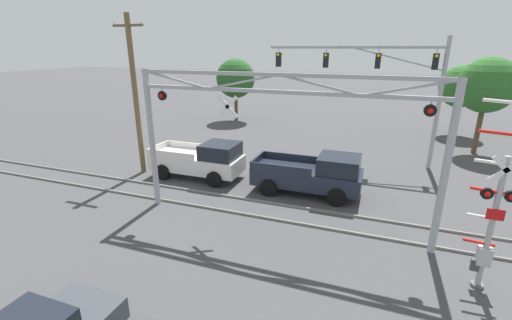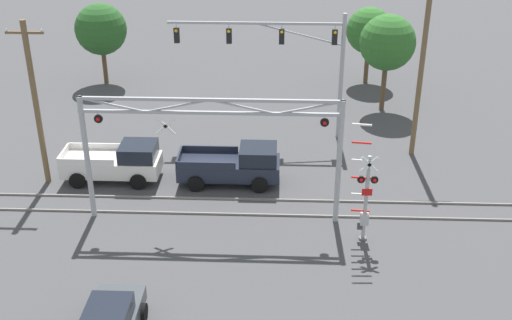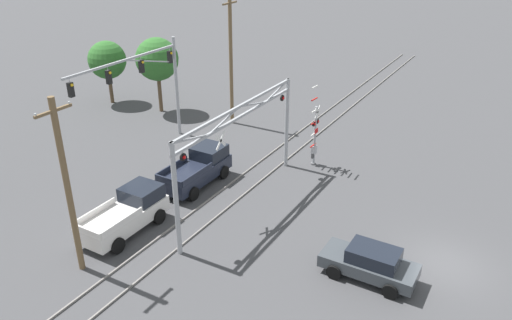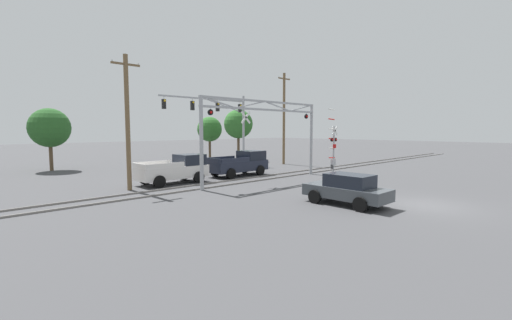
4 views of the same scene
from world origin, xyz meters
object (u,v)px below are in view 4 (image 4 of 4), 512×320
at_px(crossing_gantry, 265,126).
at_px(background_tree_far_right_verge, 210,129).
at_px(sedan_waiting, 347,189).
at_px(background_tree_far_left_verge, 50,128).
at_px(background_tree_beyond_span, 238,124).
at_px(pickup_truck_following, 176,169).
at_px(utility_pole_left, 127,121).
at_px(traffic_signal_span, 224,116).
at_px(pickup_truck_lead, 241,164).
at_px(utility_pole_right, 284,118).
at_px(crossing_signal_mast, 333,151).

relative_size(crossing_gantry, background_tree_far_right_verge, 2.10).
bearing_deg(crossing_gantry, background_tree_far_right_verge, 64.59).
relative_size(sedan_waiting, background_tree_far_right_verge, 0.78).
height_order(sedan_waiting, background_tree_far_left_verge, background_tree_far_left_verge).
bearing_deg(background_tree_far_left_verge, background_tree_beyond_span, -12.75).
relative_size(pickup_truck_following, utility_pole_left, 0.59).
distance_m(traffic_signal_span, pickup_truck_lead, 7.92).
bearing_deg(utility_pole_left, sedan_waiting, -62.50).
relative_size(utility_pole_right, background_tree_beyond_span, 1.58).
bearing_deg(background_tree_far_left_verge, background_tree_far_right_verge, 2.72).
bearing_deg(utility_pole_right, crossing_signal_mast, -112.86).
distance_m(pickup_truck_lead, utility_pole_right, 11.17).
bearing_deg(sedan_waiting, crossing_signal_mast, 36.86).
bearing_deg(background_tree_far_left_verge, pickup_truck_lead, -54.95).
xyz_separation_m(pickup_truck_following, utility_pole_left, (-3.56, -0.40, 3.36)).
distance_m(utility_pole_right, background_tree_beyond_span, 6.80).
distance_m(pickup_truck_lead, utility_pole_left, 10.21).
distance_m(traffic_signal_span, pickup_truck_following, 11.66).
height_order(pickup_truck_lead, background_tree_far_right_verge, background_tree_far_right_verge).
xyz_separation_m(traffic_signal_span, utility_pole_left, (-12.73, -6.31, -0.78)).
height_order(crossing_gantry, background_tree_far_left_verge, crossing_gantry).
bearing_deg(crossing_gantry, sedan_waiting, -107.66).
relative_size(traffic_signal_span, pickup_truck_following, 2.00).
bearing_deg(traffic_signal_span, background_tree_beyond_span, 37.87).
distance_m(utility_pole_left, background_tree_beyond_span, 21.45).
relative_size(sedan_waiting, background_tree_beyond_span, 0.69).
bearing_deg(sedan_waiting, crossing_gantry, 72.34).
bearing_deg(pickup_truck_lead, background_tree_beyond_span, 49.75).
bearing_deg(background_tree_beyond_span, crossing_gantry, -124.49).
relative_size(traffic_signal_span, utility_pole_left, 1.18).
relative_size(crossing_signal_mast, sedan_waiting, 1.29).
distance_m(crossing_gantry, background_tree_far_left_verge, 20.81).
bearing_deg(crossing_gantry, pickup_truck_lead, 78.06).
distance_m(utility_pole_left, background_tree_far_left_verge, 15.22).
xyz_separation_m(utility_pole_left, background_tree_far_right_verge, (18.06, 16.08, -0.51)).
relative_size(crossing_signal_mast, background_tree_beyond_span, 0.89).
xyz_separation_m(crossing_signal_mast, background_tree_far_left_verge, (-16.39, 19.93, 1.91)).
height_order(pickup_truck_following, background_tree_beyond_span, background_tree_beyond_span).
bearing_deg(sedan_waiting, utility_pole_right, 50.41).
xyz_separation_m(pickup_truck_lead, background_tree_far_left_verge, (-10.44, 14.88, 2.97)).
bearing_deg(sedan_waiting, pickup_truck_following, 101.95).
distance_m(crossing_gantry, sedan_waiting, 9.60).
bearing_deg(utility_pole_right, background_tree_far_right_verge, 95.92).
height_order(traffic_signal_span, utility_pole_left, utility_pole_left).
height_order(crossing_signal_mast, background_tree_far_left_verge, background_tree_far_left_verge).
xyz_separation_m(utility_pole_left, background_tree_beyond_span, (18.53, 10.82, 0.12)).
height_order(traffic_signal_span, background_tree_far_right_verge, traffic_signal_span).
bearing_deg(background_tree_beyond_span, sedan_waiting, -118.68).
bearing_deg(crossing_gantry, utility_pole_right, 35.05).
bearing_deg(background_tree_far_right_verge, background_tree_beyond_span, -84.91).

